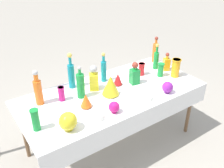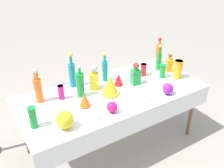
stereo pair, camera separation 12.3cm
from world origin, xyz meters
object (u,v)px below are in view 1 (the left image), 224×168
object	(u,v)px
tall_bottle_5	(156,59)
slender_vase_4	(35,119)
tall_bottle_0	(104,69)
slender_vase_0	(142,69)
round_bowl_1	(68,121)
tall_bottle_3	(71,74)
tall_bottle_2	(155,52)
fluted_vase_2	(111,85)
tall_bottle_1	(81,85)
round_bowl_2	(114,107)
square_decanter_2	(166,63)
tall_bottle_4	(38,90)
fluted_vase_1	(118,79)
square_decanter_1	(94,79)
slender_vase_3	(176,67)
square_decanter_0	(135,74)
slender_vase_2	(61,93)
round_bowl_0	(168,87)
slender_vase_1	(161,69)
fluted_vase_0	(86,100)

from	to	relation	value
tall_bottle_5	slender_vase_4	distance (m)	1.77
tall_bottle_0	slender_vase_0	xyz separation A→B (m)	(0.48, -0.14, -0.07)
round_bowl_1	tall_bottle_3	bearing A→B (deg)	60.87
tall_bottle_3	tall_bottle_2	bearing A→B (deg)	-0.42
tall_bottle_2	slender_vase_4	world-z (taller)	tall_bottle_2
slender_vase_0	fluted_vase_2	size ratio (longest dim) A/B	0.69
tall_bottle_1	tall_bottle_2	size ratio (longest dim) A/B	1.01
tall_bottle_2	fluted_vase_2	bearing A→B (deg)	-159.46
tall_bottle_3	round_bowl_2	distance (m)	0.70
tall_bottle_0	square_decanter_2	xyz separation A→B (m)	(0.84, -0.21, -0.05)
tall_bottle_4	fluted_vase_1	distance (m)	0.91
tall_bottle_4	square_decanter_2	distance (m)	1.66
square_decanter_2	fluted_vase_1	xyz separation A→B (m)	(-0.75, 0.04, -0.02)
tall_bottle_2	round_bowl_1	world-z (taller)	tall_bottle_2
slender_vase_4	square_decanter_1	bearing A→B (deg)	21.90
tall_bottle_2	square_decanter_1	world-z (taller)	tall_bottle_2
slender_vase_3	fluted_vase_2	bearing A→B (deg)	173.80
square_decanter_2	square_decanter_1	bearing A→B (deg)	173.95
fluted_vase_2	square_decanter_2	bearing A→B (deg)	5.66
square_decanter_0	slender_vase_2	distance (m)	0.88
tall_bottle_3	square_decanter_1	bearing A→B (deg)	-44.68
tall_bottle_5	fluted_vase_2	bearing A→B (deg)	-166.53
tall_bottle_4	fluted_vase_1	xyz separation A→B (m)	(0.90, -0.14, -0.08)
fluted_vase_1	slender_vase_3	bearing A→B (deg)	-17.77
tall_bottle_1	square_decanter_1	size ratio (longest dim) A/B	1.23
tall_bottle_3	square_decanter_0	distance (m)	0.73
round_bowl_2	tall_bottle_4	bearing A→B (deg)	133.97
round_bowl_0	round_bowl_2	distance (m)	0.70
slender_vase_4	round_bowl_2	size ratio (longest dim) A/B	1.79
tall_bottle_4	slender_vase_1	distance (m)	1.49
fluted_vase_1	slender_vase_0	bearing A→B (deg)	5.89
square_decanter_2	slender_vase_2	world-z (taller)	square_decanter_2
square_decanter_1	round_bowl_1	bearing A→B (deg)	-139.25
slender_vase_1	slender_vase_3	bearing A→B (deg)	-36.37
slender_vase_3	slender_vase_2	bearing A→B (deg)	167.87
tall_bottle_3	slender_vase_4	bearing A→B (deg)	-140.31
tall_bottle_5	tall_bottle_2	bearing A→B (deg)	49.80
slender_vase_1	fluted_vase_2	bearing A→B (deg)	-179.24
slender_vase_1	round_bowl_2	bearing A→B (deg)	-161.73
slender_vase_2	fluted_vase_2	xyz separation A→B (m)	(0.49, -0.20, 0.03)
tall_bottle_1	square_decanter_2	size ratio (longest dim) A/B	1.51
tall_bottle_2	slender_vase_2	world-z (taller)	tall_bottle_2
tall_bottle_3	fluted_vase_2	xyz separation A→B (m)	(0.28, -0.39, -0.06)
square_decanter_1	fluted_vase_2	xyz separation A→B (m)	(0.09, -0.20, -0.02)
tall_bottle_1	slender_vase_0	bearing A→B (deg)	1.98
tall_bottle_4	round_bowl_2	bearing A→B (deg)	-46.03
slender_vase_2	slender_vase_0	bearing A→B (deg)	-1.59
slender_vase_4	fluted_vase_0	xyz separation A→B (m)	(0.54, 0.06, -0.03)
slender_vase_4	round_bowl_2	xyz separation A→B (m)	(0.72, -0.18, -0.05)
square_decanter_0	fluted_vase_0	bearing A→B (deg)	-171.58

